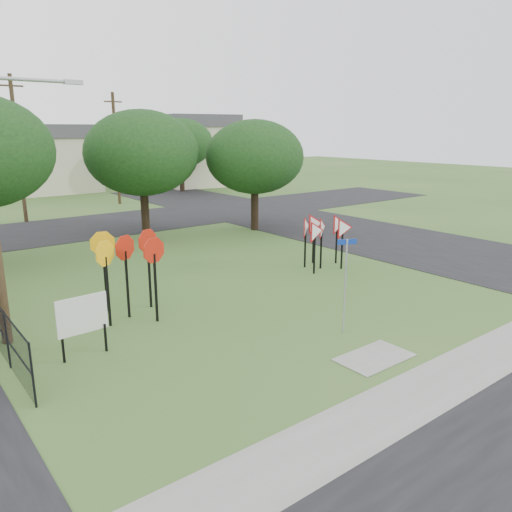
{
  "coord_description": "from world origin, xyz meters",
  "views": [
    {
      "loc": [
        -9.75,
        -9.89,
        5.76
      ],
      "look_at": [
        0.3,
        3.0,
        1.6
      ],
      "focal_mm": 35.0,
      "sensor_mm": 36.0,
      "label": 1
    }
  ],
  "objects": [
    {
      "name": "tree_near_right",
      "position": [
        8.0,
        13.0,
        4.22
      ],
      "size": [
        5.6,
        5.6,
        6.33
      ],
      "color": "black",
      "rests_on": "ground"
    },
    {
      "name": "ground",
      "position": [
        0.0,
        0.0,
        0.0
      ],
      "size": [
        140.0,
        140.0,
        0.0
      ],
      "primitive_type": "plane",
      "color": "#325720"
    },
    {
      "name": "info_board",
      "position": [
        -5.9,
        2.28,
        1.1
      ],
      "size": [
        1.33,
        0.11,
        1.66
      ],
      "color": "black",
      "rests_on": "ground"
    },
    {
      "name": "tree_far_right",
      "position": [
        14.0,
        32.0,
        4.54
      ],
      "size": [
        6.0,
        6.0,
        6.8
      ],
      "color": "black",
      "rests_on": "ground"
    },
    {
      "name": "planting_strip",
      "position": [
        0.0,
        -5.4,
        0.01
      ],
      "size": [
        30.0,
        0.8,
        0.02
      ],
      "primitive_type": "cube",
      "color": "#325720",
      "rests_on": "ground"
    },
    {
      "name": "far_pole_a",
      "position": [
        -2.0,
        24.0,
        4.6
      ],
      "size": [
        1.4,
        0.24,
        9.0
      ],
      "color": "#40301D",
      "rests_on": "ground"
    },
    {
      "name": "tree_near_mid",
      "position": [
        2.0,
        15.0,
        4.54
      ],
      "size": [
        6.0,
        6.0,
        6.8
      ],
      "color": "black",
      "rests_on": "ground"
    },
    {
      "name": "yield_sign_cluster",
      "position": [
        5.19,
        4.68,
        1.67
      ],
      "size": [
        2.9,
        1.61,
        2.26
      ],
      "color": "black",
      "rests_on": "ground"
    },
    {
      "name": "far_pole_b",
      "position": [
        6.0,
        28.0,
        4.35
      ],
      "size": [
        1.4,
        0.24,
        8.5
      ],
      "color": "#40301D",
      "rests_on": "ground"
    },
    {
      "name": "street_name_sign",
      "position": [
        0.6,
        -0.76,
        1.61
      ],
      "size": [
        0.53,
        0.26,
        2.79
      ],
      "color": "#9DA0A5",
      "rests_on": "ground"
    },
    {
      "name": "street_far",
      "position": [
        0.0,
        20.0,
        0.01
      ],
      "size": [
        60.0,
        8.0,
        0.02
      ],
      "primitive_type": "cube",
      "color": "black",
      "rests_on": "ground"
    },
    {
      "name": "stop_sign_cluster",
      "position": [
        -3.72,
        4.29,
        1.96
      ],
      "size": [
        2.48,
        2.04,
        2.67
      ],
      "color": "black",
      "rests_on": "ground"
    },
    {
      "name": "house_right",
      "position": [
        18.0,
        36.0,
        3.65
      ],
      "size": [
        8.3,
        8.3,
        7.2
      ],
      "color": "beige",
      "rests_on": "ground"
    },
    {
      "name": "curb_pad",
      "position": [
        0.0,
        -2.4,
        0.01
      ],
      "size": [
        2.0,
        1.2,
        0.02
      ],
      "primitive_type": "cube",
      "color": "gray",
      "rests_on": "ground"
    },
    {
      "name": "house_mid",
      "position": [
        4.0,
        40.0,
        3.15
      ],
      "size": [
        8.4,
        8.4,
        6.2
      ],
      "color": "beige",
      "rests_on": "ground"
    },
    {
      "name": "sidewalk",
      "position": [
        0.0,
        -4.2,
        0.01
      ],
      "size": [
        30.0,
        1.6,
        0.02
      ],
      "primitive_type": "cube",
      "color": "gray",
      "rests_on": "ground"
    },
    {
      "name": "street_right",
      "position": [
        12.0,
        10.0,
        0.01
      ],
      "size": [
        8.0,
        50.0,
        0.02
      ],
      "primitive_type": "cube",
      "color": "black",
      "rests_on": "ground"
    }
  ]
}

